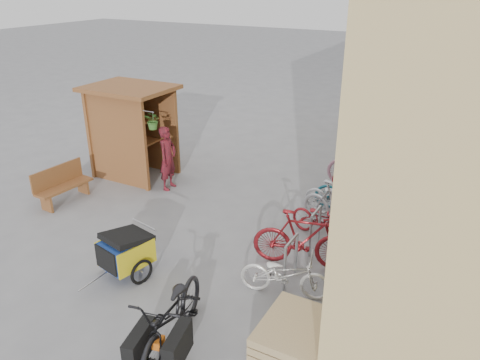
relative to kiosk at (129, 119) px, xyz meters
The scene contains 17 objects.
ground 4.39m from the kiosk, 37.02° to the right, with size 80.00×80.00×0.00m, color gray.
kiosk is the anchor object (origin of this frame).
bike_rack 5.67m from the kiosk, ahead, with size 0.05×5.35×0.86m.
pallet_stack 7.50m from the kiosk, 31.66° to the right, with size 1.00×1.20×0.40m.
bench 2.36m from the kiosk, 100.89° to the right, with size 0.52×1.41×0.87m.
shopping_carts 7.69m from the kiosk, 34.57° to the left, with size 0.53×1.78×0.95m.
child_trailer 4.77m from the kiosk, 51.04° to the right, with size 0.95×1.50×0.87m.
cargo_bike 6.75m from the kiosk, 44.88° to the right, with size 1.15×2.14×1.07m.
person_kiosk 1.57m from the kiosk, 10.13° to the right, with size 0.59×0.38×1.61m, color maroon.
bike_0 6.40m from the kiosk, 26.61° to the right, with size 0.53×1.52×0.80m, color silver.
bike_1 5.97m from the kiosk, 18.63° to the right, with size 0.52×1.85×1.11m, color maroon.
bike_2 5.75m from the kiosk, ahead, with size 0.53×1.52×0.80m, color maroon.
bike_3 5.86m from the kiosk, ahead, with size 0.51×1.81×1.09m, color #B9B9BE.
bike_4 5.69m from the kiosk, ahead, with size 0.57×1.63×0.86m, color #B9B9BE.
bike_5 5.81m from the kiosk, ahead, with size 0.43×1.52×0.91m, color #1E6579.
bike_6 6.02m from the kiosk, 14.46° to the left, with size 0.54×1.55×0.82m, color maroon.
bike_7 6.05m from the kiosk, 19.58° to the left, with size 0.51×1.81×1.09m, color #BC7A91.
Camera 1 is at (4.77, -6.37, 4.91)m, focal length 35.00 mm.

